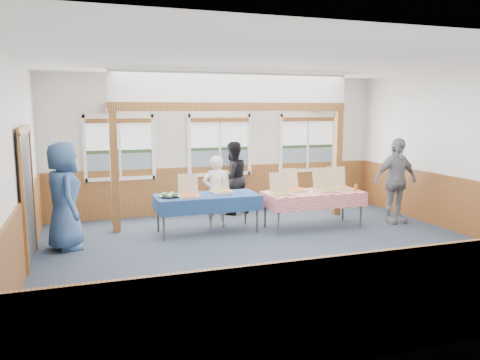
# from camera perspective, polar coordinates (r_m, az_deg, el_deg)

# --- Properties ---
(floor) EXTENTS (8.00, 8.00, 0.00)m
(floor) POSITION_cam_1_polar(r_m,az_deg,el_deg) (8.16, 4.42, -8.81)
(floor) COLOR #252A3C
(floor) RESTS_ON ground
(ceiling) EXTENTS (8.00, 8.00, 0.00)m
(ceiling) POSITION_cam_1_polar(r_m,az_deg,el_deg) (7.82, 4.70, 14.17)
(ceiling) COLOR white
(ceiling) RESTS_ON wall_back
(wall_back) EXTENTS (8.00, 0.00, 8.00)m
(wall_back) POSITION_cam_1_polar(r_m,az_deg,el_deg) (11.12, -2.55, 4.29)
(wall_back) COLOR silver
(wall_back) RESTS_ON floor
(wall_front) EXTENTS (8.00, 0.00, 8.00)m
(wall_front) POSITION_cam_1_polar(r_m,az_deg,el_deg) (4.84, 21.03, -1.98)
(wall_front) COLOR silver
(wall_front) RESTS_ON floor
(wall_left) EXTENTS (0.00, 8.00, 8.00)m
(wall_left) POSITION_cam_1_polar(r_m,az_deg,el_deg) (7.27, -25.86, 1.10)
(wall_left) COLOR silver
(wall_left) RESTS_ON floor
(wall_right) EXTENTS (0.00, 8.00, 8.00)m
(wall_right) POSITION_cam_1_polar(r_m,az_deg,el_deg) (10.09, 25.97, 2.98)
(wall_right) COLOR silver
(wall_right) RESTS_ON floor
(wainscot_back) EXTENTS (7.98, 0.05, 1.10)m
(wainscot_back) POSITION_cam_1_polar(r_m,az_deg,el_deg) (11.23, -2.48, -1.07)
(wainscot_back) COLOR brown
(wainscot_back) RESTS_ON floor
(wainscot_front) EXTENTS (7.98, 0.05, 1.10)m
(wainscot_front) POSITION_cam_1_polar(r_m,az_deg,el_deg) (5.15, 20.20, -13.50)
(wainscot_front) COLOR brown
(wainscot_front) RESTS_ON floor
(wainscot_left) EXTENTS (0.05, 6.98, 1.10)m
(wainscot_left) POSITION_cam_1_polar(r_m,az_deg,el_deg) (7.46, -25.14, -6.90)
(wainscot_left) COLOR brown
(wainscot_left) RESTS_ON floor
(wainscot_right) EXTENTS (0.05, 6.98, 1.10)m
(wainscot_right) POSITION_cam_1_polar(r_m,az_deg,el_deg) (10.21, 25.48, -2.89)
(wainscot_right) COLOR brown
(wainscot_right) RESTS_ON floor
(cased_opening) EXTENTS (0.06, 1.30, 2.10)m
(cased_opening) POSITION_cam_1_polar(r_m,az_deg,el_deg) (8.23, -24.57, -1.90)
(cased_opening) COLOR #373737
(cased_opening) RESTS_ON wall_left
(window_left) EXTENTS (1.56, 0.10, 1.46)m
(window_left) POSITION_cam_1_polar(r_m,az_deg,el_deg) (10.67, -14.48, 4.26)
(window_left) COLOR white
(window_left) RESTS_ON wall_back
(window_mid) EXTENTS (1.56, 0.10, 1.46)m
(window_mid) POSITION_cam_1_polar(r_m,az_deg,el_deg) (11.07, -2.49, 4.68)
(window_mid) COLOR white
(window_mid) RESTS_ON wall_back
(window_right) EXTENTS (1.56, 0.10, 1.46)m
(window_right) POSITION_cam_1_polar(r_m,az_deg,el_deg) (11.92, 8.23, 4.88)
(window_right) COLOR white
(window_right) RESTS_ON wall_back
(post_left) EXTENTS (0.15, 0.15, 2.40)m
(post_left) POSITION_cam_1_polar(r_m,az_deg,el_deg) (9.55, -15.05, 0.87)
(post_left) COLOR #533212
(post_left) RESTS_ON floor
(post_right) EXTENTS (0.15, 0.15, 2.40)m
(post_right) POSITION_cam_1_polar(r_m,az_deg,el_deg) (11.04, 11.81, 2.00)
(post_right) COLOR #533212
(post_right) RESTS_ON floor
(cross_beam) EXTENTS (5.15, 0.18, 0.18)m
(cross_beam) POSITION_cam_1_polar(r_m,az_deg,el_deg) (9.94, -0.65, 8.91)
(cross_beam) COLOR #533212
(cross_beam) RESTS_ON post_left
(table_left) EXTENTS (2.13, 1.15, 0.76)m
(table_left) POSITION_cam_1_polar(r_m,az_deg,el_deg) (9.31, -4.03, -2.14)
(table_left) COLOR #373737
(table_left) RESTS_ON floor
(table_right) EXTENTS (2.18, 1.38, 0.76)m
(table_right) POSITION_cam_1_polar(r_m,az_deg,el_deg) (9.76, 8.92, -1.72)
(table_right) COLOR #373737
(table_right) RESTS_ON floor
(pizza_box_a) EXTENTS (0.45, 0.53, 0.43)m
(pizza_box_a) POSITION_cam_1_polar(r_m,az_deg,el_deg) (9.09, -6.27, -1.67)
(pizza_box_a) COLOR tan
(pizza_box_a) RESTS_ON table_left
(pizza_box_b) EXTENTS (0.40, 0.48, 0.43)m
(pizza_box_b) POSITION_cam_1_polar(r_m,az_deg,el_deg) (9.53, -2.25, -1.15)
(pizza_box_b) COLOR tan
(pizza_box_b) RESTS_ON table_left
(pizza_box_c) EXTENTS (0.39, 0.48, 0.42)m
(pizza_box_c) POSITION_cam_1_polar(r_m,az_deg,el_deg) (9.34, 5.13, -1.39)
(pizza_box_c) COLOR tan
(pizza_box_c) RESTS_ON table_right
(pizza_box_d) EXTENTS (0.46, 0.54, 0.45)m
(pizza_box_d) POSITION_cam_1_polar(r_m,az_deg,el_deg) (9.76, 6.57, -0.96)
(pizza_box_d) COLOR tan
(pizza_box_d) RESTS_ON table_right
(pizza_box_e) EXTENTS (0.48, 0.56, 0.47)m
(pizza_box_e) POSITION_cam_1_polar(r_m,az_deg,el_deg) (9.80, 10.47, -1.00)
(pizza_box_e) COLOR tan
(pizza_box_e) RESTS_ON table_right
(pizza_box_f) EXTENTS (0.52, 0.59, 0.45)m
(pizza_box_f) POSITION_cam_1_polar(r_m,az_deg,el_deg) (10.18, 11.87, -0.69)
(pizza_box_f) COLOR tan
(pizza_box_f) RESTS_ON table_right
(veggie_tray) EXTENTS (0.40, 0.40, 0.09)m
(veggie_tray) POSITION_cam_1_polar(r_m,az_deg,el_deg) (9.14, -8.60, -1.89)
(veggie_tray) COLOR black
(veggie_tray) RESTS_ON table_left
(drink_glass) EXTENTS (0.07, 0.07, 0.15)m
(drink_glass) POSITION_cam_1_polar(r_m,az_deg,el_deg) (9.95, 13.95, -0.93)
(drink_glass) COLOR #9B6E19
(drink_glass) RESTS_ON table_right
(woman_white) EXTENTS (0.56, 0.38, 1.50)m
(woman_white) POSITION_cam_1_polar(r_m,az_deg,el_deg) (9.69, -3.00, -1.43)
(woman_white) COLOR silver
(woman_white) RESTS_ON floor
(woman_black) EXTENTS (0.98, 0.86, 1.71)m
(woman_black) POSITION_cam_1_polar(r_m,az_deg,el_deg) (10.88, -0.93, 0.24)
(woman_black) COLOR black
(woman_black) RESTS_ON floor
(man_blue) EXTENTS (0.78, 1.03, 1.89)m
(man_blue) POSITION_cam_1_polar(r_m,az_deg,el_deg) (8.68, -20.68, -1.85)
(man_blue) COLOR #32517E
(man_blue) RESTS_ON floor
(person_grey) EXTENTS (1.10, 0.51, 1.84)m
(person_grey) POSITION_cam_1_polar(r_m,az_deg,el_deg) (10.59, 18.43, -0.07)
(person_grey) COLOR gray
(person_grey) RESTS_ON floor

